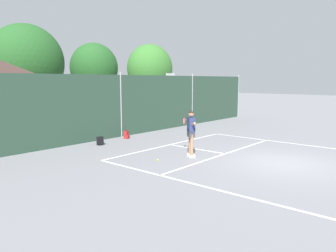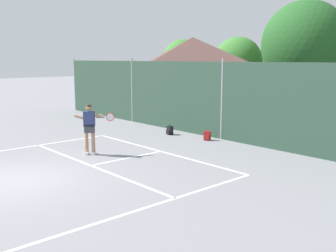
# 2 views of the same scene
# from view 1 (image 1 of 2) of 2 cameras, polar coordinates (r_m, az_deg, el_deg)

# --- Properties ---
(ground_plane) EXTENTS (120.00, 120.00, 0.00)m
(ground_plane) POSITION_cam_1_polar(r_m,az_deg,el_deg) (12.89, 19.52, -6.21)
(ground_plane) COLOR gray
(court_markings) EXTENTS (8.30, 11.10, 0.01)m
(court_markings) POSITION_cam_1_polar(r_m,az_deg,el_deg) (13.13, 16.88, -5.82)
(court_markings) COLOR white
(court_markings) RESTS_ON ground
(chainlink_fence) EXTENTS (26.09, 0.09, 3.50)m
(chainlink_fence) POSITION_cam_1_polar(r_m,az_deg,el_deg) (17.86, -8.24, 3.48)
(chainlink_fence) COLOR #284233
(chainlink_fence) RESTS_ON ground
(basketball_hoop) EXTENTS (0.90, 0.67, 3.55)m
(basketball_hoop) POSITION_cam_1_polar(r_m,az_deg,el_deg) (23.47, 0.38, 6.18)
(basketball_hoop) COLOR #284CB2
(basketball_hoop) RESTS_ON ground
(treeline_backdrop) EXTENTS (26.17, 4.56, 6.79)m
(treeline_backdrop) POSITION_cam_1_polar(r_m,az_deg,el_deg) (25.26, -19.06, 9.57)
(treeline_backdrop) COLOR brown
(treeline_backdrop) RESTS_ON ground
(tennis_player) EXTENTS (0.85, 1.23, 1.85)m
(tennis_player) POSITION_cam_1_polar(r_m,az_deg,el_deg) (13.05, 4.03, -0.62)
(tennis_player) COLOR silver
(tennis_player) RESTS_ON ground
(tennis_ball) EXTENTS (0.07, 0.07, 0.07)m
(tennis_ball) POSITION_cam_1_polar(r_m,az_deg,el_deg) (12.55, -1.80, -5.97)
(tennis_ball) COLOR #CCE033
(tennis_ball) RESTS_ON ground
(backpack_black) EXTENTS (0.29, 0.26, 0.46)m
(backpack_black) POSITION_cam_1_polar(r_m,az_deg,el_deg) (15.86, -11.77, -2.59)
(backpack_black) COLOR black
(backpack_black) RESTS_ON ground
(backpack_red) EXTENTS (0.33, 0.33, 0.46)m
(backpack_red) POSITION_cam_1_polar(r_m,az_deg,el_deg) (17.40, -7.29, -1.55)
(backpack_red) COLOR maroon
(backpack_red) RESTS_ON ground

